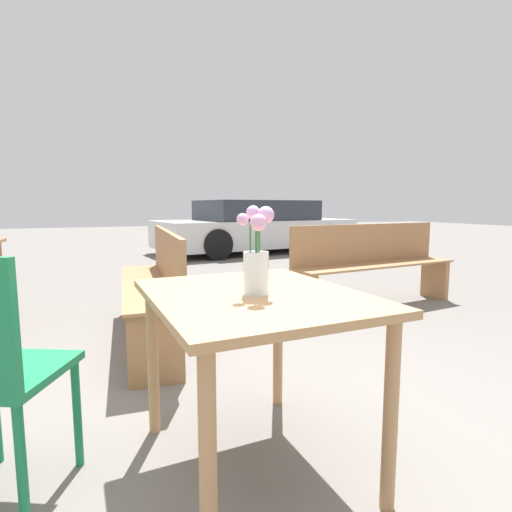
{
  "coord_description": "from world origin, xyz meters",
  "views": [
    {
      "loc": [
        -0.57,
        -1.39,
        1.04
      ],
      "look_at": [
        -0.01,
        -0.03,
        0.85
      ],
      "focal_mm": 28.0,
      "sensor_mm": 36.0,
      "label": 1
    }
  ],
  "objects_px": {
    "table_front": "(254,318)",
    "parked_car": "(256,227)",
    "bench_far": "(372,261)",
    "bench_middle": "(156,279)",
    "flower_vase": "(257,261)"
  },
  "relations": [
    {
      "from": "table_front",
      "to": "bench_far",
      "type": "xyz_separation_m",
      "value": [
        2.11,
        1.94,
        -0.13
      ]
    },
    {
      "from": "bench_far",
      "to": "bench_middle",
      "type": "bearing_deg",
      "value": -174.84
    },
    {
      "from": "bench_far",
      "to": "parked_car",
      "type": "bearing_deg",
      "value": 80.94
    },
    {
      "from": "bench_middle",
      "to": "table_front",
      "type": "bearing_deg",
      "value": -86.3
    },
    {
      "from": "table_front",
      "to": "parked_car",
      "type": "relative_size",
      "value": 0.21
    },
    {
      "from": "table_front",
      "to": "bench_middle",
      "type": "relative_size",
      "value": 0.52
    },
    {
      "from": "bench_middle",
      "to": "flower_vase",
      "type": "bearing_deg",
      "value": -86.47
    },
    {
      "from": "flower_vase",
      "to": "parked_car",
      "type": "height_order",
      "value": "parked_car"
    },
    {
      "from": "bench_far",
      "to": "parked_car",
      "type": "distance_m",
      "value": 5.15
    },
    {
      "from": "table_front",
      "to": "parked_car",
      "type": "distance_m",
      "value": 7.6
    },
    {
      "from": "bench_far",
      "to": "parked_car",
      "type": "height_order",
      "value": "parked_car"
    },
    {
      "from": "bench_middle",
      "to": "parked_car",
      "type": "bearing_deg",
      "value": 60.11
    },
    {
      "from": "table_front",
      "to": "bench_far",
      "type": "height_order",
      "value": "bench_far"
    },
    {
      "from": "table_front",
      "to": "parked_car",
      "type": "xyz_separation_m",
      "value": [
        2.93,
        7.02,
        -0.05
      ]
    },
    {
      "from": "table_front",
      "to": "flower_vase",
      "type": "height_order",
      "value": "flower_vase"
    }
  ]
}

